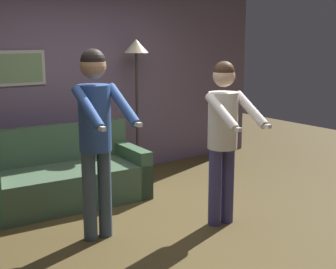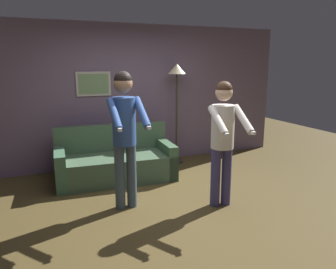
{
  "view_description": "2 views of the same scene",
  "coord_description": "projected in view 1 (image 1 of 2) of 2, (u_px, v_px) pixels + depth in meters",
  "views": [
    {
      "loc": [
        -2.53,
        -3.59,
        1.89
      ],
      "look_at": [
        -0.02,
        -0.11,
        1.01
      ],
      "focal_mm": 50.0,
      "sensor_mm": 36.0,
      "label": 1
    },
    {
      "loc": [
        -1.67,
        -3.76,
        1.91
      ],
      "look_at": [
        -0.11,
        -0.05,
        1.02
      ],
      "focal_mm": 35.0,
      "sensor_mm": 36.0,
      "label": 2
    }
  ],
  "objects": [
    {
      "name": "back_wall_assembly",
      "position": [
        67.0,
        84.0,
        6.14
      ],
      "size": [
        6.4,
        0.09,
        2.6
      ],
      "color": "slate",
      "rests_on": "ground_plane"
    },
    {
      "name": "person_standing_right",
      "position": [
        224.0,
        128.0,
        4.67
      ],
      "size": [
        0.49,
        0.68,
        1.68
      ],
      "color": "#3F3B73",
      "rests_on": "ground_plane"
    },
    {
      "name": "person_standing_left",
      "position": [
        96.0,
        125.0,
        4.3
      ],
      "size": [
        0.45,
        0.7,
        1.81
      ],
      "color": "#405363",
      "rests_on": "ground_plane"
    },
    {
      "name": "couch",
      "position": [
        63.0,
        179.0,
        5.46
      ],
      "size": [
        1.95,
        0.98,
        0.87
      ],
      "color": "#415B41",
      "rests_on": "ground_plane"
    },
    {
      "name": "ground_plane",
      "position": [
        163.0,
        231.0,
        4.68
      ],
      "size": [
        12.0,
        12.0,
        0.0
      ],
      "primitive_type": "plane",
      "color": "#4E4020"
    },
    {
      "name": "torchiere_lamp",
      "position": [
        136.0,
        62.0,
        6.33
      ],
      "size": [
        0.34,
        0.34,
        1.88
      ],
      "color": "#332D28",
      "rests_on": "ground_plane"
    }
  ]
}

